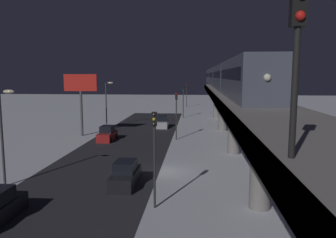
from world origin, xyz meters
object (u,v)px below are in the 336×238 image
object	(u,v)px
sedan_red	(107,134)
traffic_light_mid	(176,109)
sedan_silver	(163,123)
traffic_light_distant	(187,92)
rail_signal	(297,43)
subway_train	(221,77)
traffic_light_near	(154,146)
sedan_black	(126,175)
traffic_light_far	(183,98)
commercial_billboard	(81,89)

from	to	relation	value
sedan_red	traffic_light_mid	bearing A→B (deg)	-172.93
sedan_silver	traffic_light_mid	xyz separation A→B (m)	(-2.90, 10.42, 3.40)
traffic_light_distant	rail_signal	bearing A→B (deg)	93.43
subway_train	sedan_red	world-z (taller)	subway_train
traffic_light_near	traffic_light_distant	size ratio (longest dim) A/B	1.00
subway_train	sedan_red	bearing A→B (deg)	41.31
subway_train	traffic_light_near	world-z (taller)	subway_train
sedan_black	traffic_light_far	size ratio (longest dim) A/B	0.71
traffic_light_mid	sedan_black	bearing A→B (deg)	81.38
commercial_billboard	sedan_black	bearing A→B (deg)	117.60
traffic_light_near	traffic_light_distant	world-z (taller)	same
traffic_light_far	commercial_billboard	size ratio (longest dim) A/B	0.72
rail_signal	sedan_silver	world-z (taller)	rail_signal
sedan_silver	sedan_black	world-z (taller)	same
sedan_black	traffic_light_mid	size ratio (longest dim) A/B	0.71
rail_signal	subway_train	bearing A→B (deg)	-92.24
sedan_silver	traffic_light_near	distance (m)	34.20
traffic_light_distant	traffic_light_mid	bearing A→B (deg)	90.00
rail_signal	commercial_billboard	distance (m)	42.53
sedan_silver	sedan_red	bearing A→B (deg)	-118.94
sedan_black	traffic_light_far	world-z (taller)	traffic_light_far
traffic_light_mid	traffic_light_far	distance (m)	23.49
sedan_silver	sedan_black	distance (m)	29.56
rail_signal	sedan_black	world-z (taller)	rail_signal
rail_signal	sedan_red	world-z (taller)	rail_signal
sedan_silver	traffic_light_near	size ratio (longest dim) A/B	0.63
traffic_light_mid	rail_signal	bearing A→B (deg)	97.83
sedan_black	traffic_light_distant	world-z (taller)	traffic_light_distant
sedan_red	commercial_billboard	bearing A→B (deg)	-33.02
sedan_red	sedan_black	world-z (taller)	same
rail_signal	traffic_light_mid	world-z (taller)	rail_signal
subway_train	traffic_light_mid	distance (m)	15.43
traffic_light_far	traffic_light_mid	bearing A→B (deg)	90.00
traffic_light_distant	commercial_billboard	xyz separation A→B (m)	(13.84, 45.18, 2.63)
traffic_light_mid	traffic_light_far	bearing A→B (deg)	-90.00
sedan_silver	traffic_light_distant	size ratio (longest dim) A/B	0.63
traffic_light_distant	commercial_billboard	world-z (taller)	commercial_billboard
sedan_red	traffic_light_near	distance (m)	24.44
traffic_light_far	traffic_light_distant	size ratio (longest dim) A/B	1.00
traffic_light_mid	subway_train	bearing A→B (deg)	-117.84
sedan_red	traffic_light_near	world-z (taller)	traffic_light_near
sedan_silver	commercial_billboard	world-z (taller)	commercial_billboard
sedan_silver	traffic_light_far	bearing A→B (deg)	77.49
traffic_light_near	traffic_light_far	bearing A→B (deg)	-90.00
traffic_light_distant	sedan_silver	bearing A→B (deg)	85.47
rail_signal	commercial_billboard	bearing A→B (deg)	-63.67
traffic_light_far	traffic_light_distant	bearing A→B (deg)	-90.00
sedan_silver	sedan_black	size ratio (longest dim) A/B	0.88
rail_signal	traffic_light_far	size ratio (longest dim) A/B	0.62
traffic_light_mid	commercial_billboard	world-z (taller)	commercial_billboard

